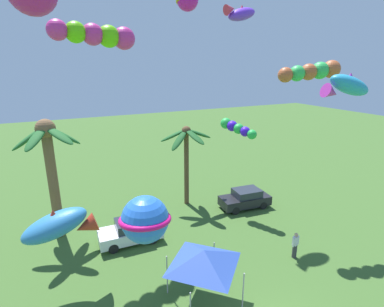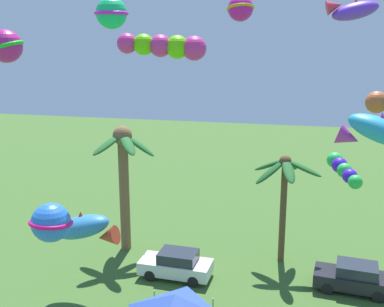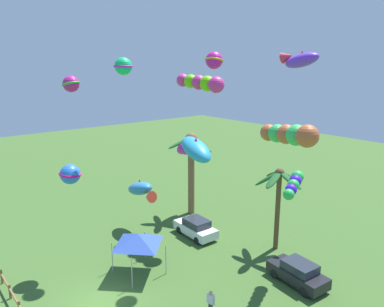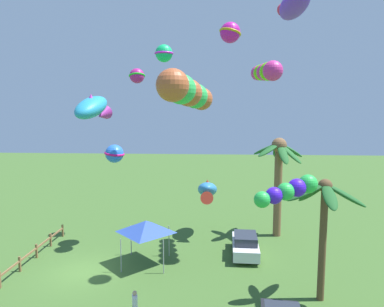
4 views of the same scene
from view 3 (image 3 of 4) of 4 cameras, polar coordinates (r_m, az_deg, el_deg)
ground_plane at (r=23.95m, az=-14.14°, el=-21.69°), size 120.00×120.00×0.00m
palm_tree_0 at (r=33.58m, az=-0.09°, el=-0.37°), size 4.00×4.10×7.75m
palm_tree_1 at (r=27.84m, az=13.32°, el=-5.09°), size 4.03×4.07×6.39m
parked_car_0 at (r=30.56m, az=0.59°, el=-11.45°), size 3.96×1.86×1.51m
parked_car_1 at (r=25.57m, az=16.16°, el=-17.38°), size 4.04×2.07×1.51m
spectator_0 at (r=21.96m, az=2.92°, el=-22.29°), size 0.53×0.33×1.59m
festival_tent at (r=25.17m, az=-8.38°, el=-13.02°), size 2.86×2.86×2.85m
kite_tube_0 at (r=23.90m, az=15.56°, el=-4.61°), size 1.61×2.81×1.26m
kite_ball_1 at (r=25.40m, az=-18.43°, el=-3.07°), size 1.86×1.87×1.33m
kite_fish_2 at (r=16.93m, az=0.40°, el=0.64°), size 2.58×1.41×1.42m
kite_ball_3 at (r=26.81m, az=-18.31°, el=10.25°), size 1.54×1.54×1.13m
kite_fish_4 at (r=31.04m, az=-7.92°, el=-5.55°), size 3.57×1.51×1.93m
kite_tube_5 at (r=18.34m, az=14.86°, el=2.89°), size 3.81×1.78×1.30m
kite_fish_6 at (r=22.85m, az=16.42°, el=13.85°), size 2.54×1.29×1.23m
kite_tube_7 at (r=29.19m, az=1.42°, el=10.96°), size 4.65×1.63×1.40m
kite_ball_8 at (r=25.25m, az=-10.65°, el=13.21°), size 1.80×1.80×1.16m
kite_ball_9 at (r=24.29m, az=3.46°, el=14.28°), size 1.60×1.60×1.11m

